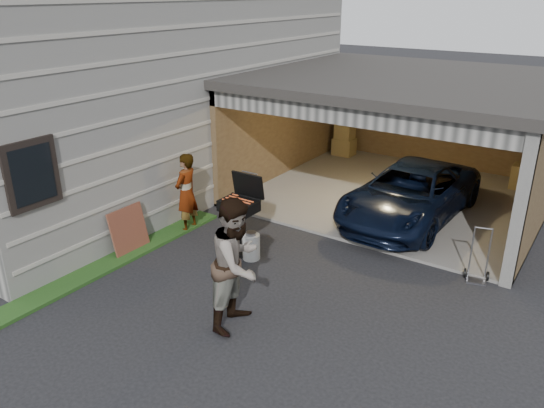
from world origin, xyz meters
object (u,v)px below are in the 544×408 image
(propane_tank, at_px, (251,247))
(bbq_grill, at_px, (240,208))
(man, at_px, (237,264))
(hand_truck, at_px, (477,270))
(minivan, at_px, (410,196))
(plywood_panel, at_px, (129,230))
(woman, at_px, (186,193))

(propane_tank, bearing_deg, bbq_grill, 158.98)
(man, height_order, bbq_grill, man)
(man, height_order, hand_truck, man)
(man, xyz_separation_m, hand_truck, (2.63, 3.30, -0.81))
(minivan, bearing_deg, bbq_grill, -121.62)
(propane_tank, distance_m, plywood_panel, 2.35)
(bbq_grill, bearing_deg, propane_tank, -21.02)
(minivan, bearing_deg, hand_truck, -40.35)
(hand_truck, bearing_deg, woman, 177.08)
(plywood_panel, bearing_deg, woman, 79.99)
(bbq_grill, height_order, plywood_panel, bbq_grill)
(bbq_grill, relative_size, plywood_panel, 1.68)
(minivan, xyz_separation_m, plywood_panel, (-3.87, -4.36, -0.14))
(propane_tank, height_order, hand_truck, hand_truck)
(plywood_panel, bearing_deg, propane_tank, 27.06)
(woman, distance_m, bbq_grill, 1.51)
(bbq_grill, xyz_separation_m, hand_truck, (4.03, 1.41, -0.71))
(bbq_grill, distance_m, hand_truck, 4.33)
(bbq_grill, distance_m, propane_tank, 0.75)
(man, xyz_separation_m, plywood_panel, (-3.14, 0.69, -0.56))
(man, relative_size, hand_truck, 2.02)
(minivan, distance_m, propane_tank, 3.76)
(minivan, relative_size, woman, 2.52)
(bbq_grill, bearing_deg, woman, 173.82)
(minivan, height_order, plywood_panel, minivan)
(woman, distance_m, hand_truck, 5.71)
(woman, bearing_deg, hand_truck, 95.16)
(bbq_grill, height_order, propane_tank, bbq_grill)
(minivan, xyz_separation_m, man, (-0.73, -5.05, 0.43))
(minivan, relative_size, bbq_grill, 2.76)
(propane_tank, relative_size, plywood_panel, 0.54)
(minivan, height_order, man, man)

